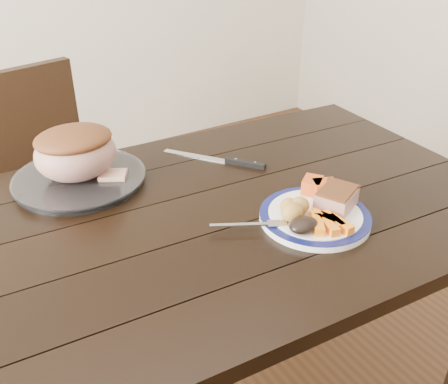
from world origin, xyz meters
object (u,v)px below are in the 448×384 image
dining_table (193,246)px  roast_joint (76,154)px  carving_knife (232,161)px  fork (255,225)px  pork_slice (336,199)px  chair_far (48,189)px  serving_platter (80,180)px  dinner_plate (315,217)px

dining_table → roast_joint: bearing=120.8°
carving_knife → fork: bearing=-61.0°
pork_slice → chair_far: bearing=118.3°
chair_far → fork: size_ratio=5.65×
chair_far → serving_platter: bearing=78.2°
dinner_plate → fork: size_ratio=1.60×
pork_slice → dining_table: bearing=149.3°
roast_joint → carving_knife: size_ratio=0.79×
roast_joint → dining_table: bearing=-59.2°
chair_far → carving_knife: (0.43, -0.55, 0.23)m
dining_table → carving_knife: 0.31m
carving_knife → dining_table: bearing=-88.6°
fork → roast_joint: bearing=149.8°
carving_knife → dinner_plate: bearing=-35.9°
chair_far → pork_slice: bearing=104.7°
serving_platter → carving_knife: serving_platter is taller
serving_platter → pork_slice: 0.68m
dining_table → roast_joint: (-0.18, 0.30, 0.18)m
dining_table → roast_joint: roast_joint is taller
carving_knife → serving_platter: bearing=-142.5°
dining_table → chair_far: (-0.19, 0.74, -0.13)m
dinner_plate → carving_knife: 0.36m
chair_far → roast_joint: size_ratio=4.37×
chair_far → fork: bearing=94.3°
dinner_plate → carving_knife: dinner_plate is taller
roast_joint → pork_slice: bearing=-45.0°
fork → roast_joint: (-0.27, 0.44, 0.07)m
pork_slice → carving_knife: (-0.06, 0.36, -0.04)m
dining_table → chair_far: chair_far is taller
chair_far → serving_platter: chair_far is taller
fork → roast_joint: roast_joint is taller
serving_platter → chair_far: bearing=91.8°
serving_platter → roast_joint: bearing=0.0°
dinner_plate → carving_knife: (-0.01, 0.36, -0.00)m
serving_platter → fork: (0.27, -0.44, 0.01)m
dining_table → pork_slice: 0.37m
chair_far → carving_knife: 0.74m
dinner_plate → serving_platter: size_ratio=0.77×
dining_table → carving_knife: size_ratio=6.13×
roast_joint → carving_knife: (0.41, -0.12, -0.08)m
chair_far → pork_slice: size_ratio=9.51×
fork → chair_far: bearing=136.3°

